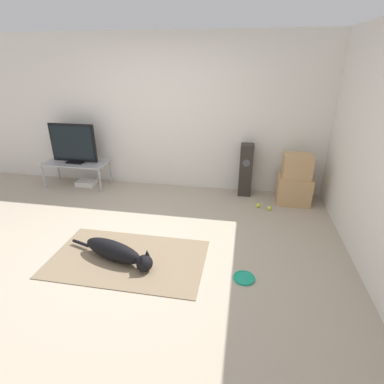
# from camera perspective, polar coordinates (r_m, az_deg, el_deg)

# --- Properties ---
(ground_plane) EXTENTS (12.00, 12.00, 0.00)m
(ground_plane) POSITION_cam_1_polar(r_m,az_deg,el_deg) (3.82, -10.88, -10.44)
(ground_plane) COLOR #B2A38E
(wall_back) EXTENTS (8.00, 0.06, 2.55)m
(wall_back) POSITION_cam_1_polar(r_m,az_deg,el_deg) (5.24, -3.78, 14.48)
(wall_back) COLOR silver
(wall_back) RESTS_ON ground_plane
(area_rug) EXTENTS (1.79, 1.04, 0.01)m
(area_rug) POSITION_cam_1_polar(r_m,az_deg,el_deg) (3.66, -12.18, -12.26)
(area_rug) COLOR #847056
(area_rug) RESTS_ON ground_plane
(dog) EXTENTS (1.14, 0.44, 0.24)m
(dog) POSITION_cam_1_polar(r_m,az_deg,el_deg) (3.58, -14.06, -11.04)
(dog) COLOR black
(dog) RESTS_ON area_rug
(frisbee) EXTENTS (0.23, 0.23, 0.03)m
(frisbee) POSITION_cam_1_polar(r_m,az_deg,el_deg) (3.34, 9.88, -15.81)
(frisbee) COLOR #199E7A
(frisbee) RESTS_ON ground_plane
(cardboard_box_lower) EXTENTS (0.52, 0.40, 0.45)m
(cardboard_box_lower) POSITION_cam_1_polar(r_m,az_deg,el_deg) (5.06, 18.77, 0.42)
(cardboard_box_lower) COLOR tan
(cardboard_box_lower) RESTS_ON ground_plane
(cardboard_box_upper) EXTENTS (0.43, 0.33, 0.37)m
(cardboard_box_upper) POSITION_cam_1_polar(r_m,az_deg,el_deg) (4.91, 19.40, 4.70)
(cardboard_box_upper) COLOR tan
(cardboard_box_upper) RESTS_ON cardboard_box_lower
(floor_speaker) EXTENTS (0.21, 0.22, 0.88)m
(floor_speaker) POSITION_cam_1_polar(r_m,az_deg,el_deg) (5.09, 10.21, 4.15)
(floor_speaker) COLOR #2D2823
(floor_speaker) RESTS_ON ground_plane
(tv_stand) EXTENTS (1.14, 0.50, 0.44)m
(tv_stand) POSITION_cam_1_polar(r_m,az_deg,el_deg) (5.80, -21.16, 4.86)
(tv_stand) COLOR #A8A8AD
(tv_stand) RESTS_ON ground_plane
(tv) EXTENTS (0.83, 0.20, 0.69)m
(tv) POSITION_cam_1_polar(r_m,az_deg,el_deg) (5.69, -21.72, 8.52)
(tv) COLOR black
(tv) RESTS_ON tv_stand
(tennis_ball_by_boxes) EXTENTS (0.07, 0.07, 0.07)m
(tennis_ball_by_boxes) POSITION_cam_1_polar(r_m,az_deg,el_deg) (4.77, 14.49, -3.01)
(tennis_ball_by_boxes) COLOR #C6E033
(tennis_ball_by_boxes) RESTS_ON ground_plane
(tennis_ball_near_speaker) EXTENTS (0.07, 0.07, 0.07)m
(tennis_ball_near_speaker) POSITION_cam_1_polar(r_m,az_deg,el_deg) (4.82, 12.50, -2.52)
(tennis_ball_near_speaker) COLOR #C6E033
(tennis_ball_near_speaker) RESTS_ON ground_plane
(game_console) EXTENTS (0.33, 0.25, 0.09)m
(game_console) POSITION_cam_1_polar(r_m,az_deg,el_deg) (5.86, -19.46, 1.66)
(game_console) COLOR white
(game_console) RESTS_ON ground_plane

